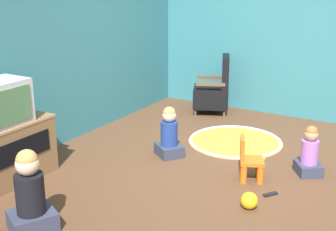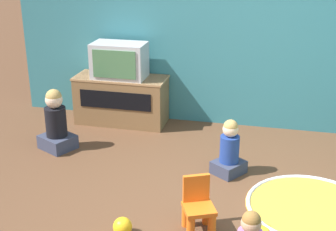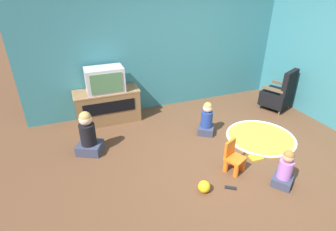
{
  "view_description": "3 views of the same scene",
  "coord_description": "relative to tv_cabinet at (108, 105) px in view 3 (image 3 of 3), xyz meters",
  "views": [
    {
      "loc": [
        -4.41,
        -1.86,
        2.1
      ],
      "look_at": [
        -0.63,
        0.4,
        0.72
      ],
      "focal_mm": 50.0,
      "sensor_mm": 36.0,
      "label": 1
    },
    {
      "loc": [
        0.4,
        -3.62,
        2.34
      ],
      "look_at": [
        -0.55,
        0.32,
        0.76
      ],
      "focal_mm": 50.0,
      "sensor_mm": 36.0,
      "label": 2
    },
    {
      "loc": [
        -2.1,
        -2.75,
        2.48
      ],
      "look_at": [
        -0.9,
        0.33,
        0.73
      ],
      "focal_mm": 28.0,
      "sensor_mm": 36.0,
      "label": 3
    }
  ],
  "objects": [
    {
      "name": "ground_plane",
      "position": [
        1.54,
        -1.85,
        -0.32
      ],
      "size": [
        30.0,
        30.0,
        0.0
      ],
      "primitive_type": "plane",
      "color": "brown"
    },
    {
      "name": "wall_back",
      "position": [
        1.22,
        0.32,
        1.0
      ],
      "size": [
        5.36,
        0.12,
        2.65
      ],
      "color": "teal",
      "rests_on": "ground_plane"
    },
    {
      "name": "tv_cabinet",
      "position": [
        0.0,
        0.0,
        0.0
      ],
      "size": [
        1.19,
        0.49,
        0.62
      ],
      "color": "brown",
      "rests_on": "ground_plane"
    },
    {
      "name": "television",
      "position": [
        0.0,
        -0.02,
        0.52
      ],
      "size": [
        0.67,
        0.41,
        0.45
      ],
      "color": "#B7B7BC",
      "rests_on": "tv_cabinet"
    },
    {
      "name": "black_armchair",
      "position": [
        3.38,
        -0.78,
        0.02
      ],
      "size": [
        0.68,
        0.68,
        0.88
      ],
      "rotation": [
        0.0,
        0.0,
        3.56
      ],
      "color": "brown",
      "rests_on": "ground_plane"
    },
    {
      "name": "yellow_kid_chair",
      "position": [
        1.4,
        -2.14,
        -0.13
      ],
      "size": [
        0.33,
        0.32,
        0.47
      ],
      "rotation": [
        0.0,
        0.0,
        0.43
      ],
      "color": "orange",
      "rests_on": "ground_plane"
    },
    {
      "name": "play_mat",
      "position": [
        2.35,
        -1.59,
        -0.31
      ],
      "size": [
        1.19,
        1.19,
        0.04
      ],
      "color": "gold",
      "rests_on": "ground_plane"
    },
    {
      "name": "child_watching_left",
      "position": [
        1.54,
        -1.09,
        -0.07
      ],
      "size": [
        0.39,
        0.4,
        0.6
      ],
      "rotation": [
        0.0,
        0.0,
        0.96
      ],
      "color": "#33384C",
      "rests_on": "ground_plane"
    },
    {
      "name": "child_watching_center",
      "position": [
        1.85,
        -2.64,
        -0.09
      ],
      "size": [
        0.37,
        0.36,
        0.54
      ],
      "rotation": [
        0.0,
        0.0,
        0.62
      ],
      "color": "#33384C",
      "rests_on": "ground_plane"
    },
    {
      "name": "child_watching_right",
      "position": [
        -0.47,
        -0.95,
        -0.01
      ],
      "size": [
        0.47,
        0.45,
        0.72
      ],
      "rotation": [
        0.0,
        0.0,
        -0.47
      ],
      "color": "#33384C",
      "rests_on": "ground_plane"
    },
    {
      "name": "toy_ball",
      "position": [
        0.81,
        -2.38,
        -0.24
      ],
      "size": [
        0.16,
        0.16,
        0.16
      ],
      "color": "yellow",
      "rests_on": "ground_plane"
    },
    {
      "name": "book",
      "position": [
        1.89,
        -2.04,
        -0.31
      ],
      "size": [
        0.2,
        0.16,
        0.02
      ],
      "rotation": [
        0.0,
        0.0,
        3.07
      ],
      "color": "gold",
      "rests_on": "ground_plane"
    },
    {
      "name": "remote_control",
      "position": [
        1.16,
        -2.46,
        -0.31
      ],
      "size": [
        0.15,
        0.12,
        0.02
      ],
      "rotation": [
        0.0,
        0.0,
        2.55
      ],
      "color": "black",
      "rests_on": "ground_plane"
    }
  ]
}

